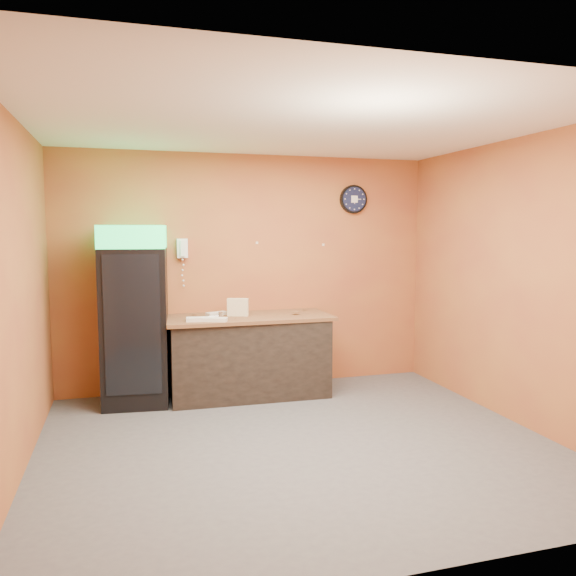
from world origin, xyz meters
name	(u,v)px	position (x,y,z in m)	size (l,w,h in m)	color
floor	(298,444)	(0.00, 0.00, 0.00)	(4.50, 4.50, 0.00)	#47474C
back_wall	(249,272)	(0.00, 2.00, 1.40)	(4.50, 0.02, 2.80)	#B06B31
left_wall	(14,297)	(-2.25, 0.00, 1.40)	(0.02, 4.00, 2.80)	#B06B31
right_wall	(517,282)	(2.25, 0.00, 1.40)	(0.02, 4.00, 2.80)	#B06B31
ceiling	(298,123)	(0.00, 0.00, 2.80)	(4.50, 4.00, 0.02)	white
beverage_cooler	(136,318)	(-1.34, 1.61, 0.96)	(0.75, 0.76, 1.96)	black
prep_counter	(248,357)	(-0.10, 1.61, 0.44)	(1.78, 0.79, 0.89)	black
wall_clock	(354,199)	(1.34, 1.97, 2.29)	(0.35, 0.06, 0.35)	black
wall_phone	(182,248)	(-0.80, 1.95, 1.69)	(0.12, 0.11, 0.22)	white
butcher_paper	(248,317)	(-0.10, 1.61, 0.91)	(1.89, 0.84, 0.04)	brown
sub_roll_stack	(238,307)	(-0.22, 1.62, 1.03)	(0.25, 0.16, 0.20)	beige
wrapped_sandwich_left	(200,319)	(-0.68, 1.36, 0.95)	(0.30, 0.12, 0.04)	silver
wrapped_sandwich_mid	(214,320)	(-0.53, 1.31, 0.95)	(0.28, 0.11, 0.04)	silver
wrapped_sandwich_right	(217,314)	(-0.44, 1.74, 0.95)	(0.25, 0.10, 0.04)	silver
kitchen_tool	(221,314)	(-0.42, 1.59, 0.96)	(0.06, 0.06, 0.06)	silver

